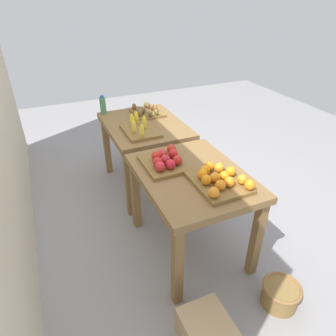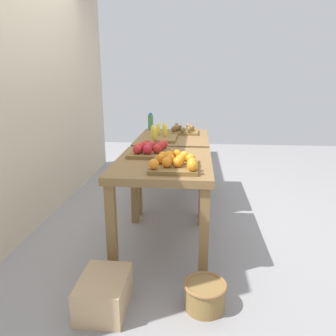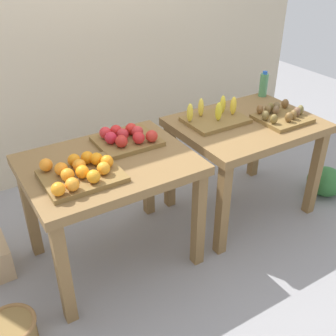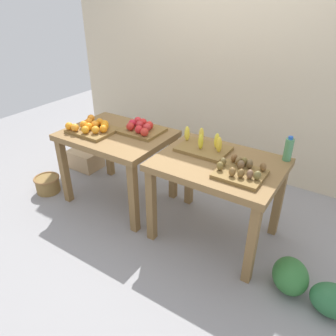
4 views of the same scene
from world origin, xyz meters
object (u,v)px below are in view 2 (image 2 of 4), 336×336
display_table_right (173,146)px  wicker_basket (205,295)px  banana_crate (161,136)px  cardboard_produce_box (104,293)px  orange_bin (175,162)px  kiwi_bin (184,130)px  watermelon_pile (196,170)px  water_bottle (151,122)px  display_table_left (163,174)px  apple_bin (150,150)px

display_table_right → wicker_basket: 2.03m
banana_crate → cardboard_produce_box: bearing=174.2°
orange_bin → wicker_basket: size_ratio=1.56×
display_table_right → cardboard_produce_box: 2.07m
kiwi_bin → cardboard_produce_box: bearing=169.4°
watermelon_pile → wicker_basket: 2.82m
orange_bin → water_bottle: size_ratio=2.08×
display_table_right → orange_bin: 1.35m
watermelon_pile → wicker_basket: size_ratio=2.36×
kiwi_bin → wicker_basket: 2.27m
kiwi_bin → watermelon_pile: size_ratio=0.54×
display_table_left → watermelon_pile: bearing=-7.5°
display_table_left → watermelon_pile: 2.12m
display_table_left → kiwi_bin: 1.36m
kiwi_bin → wicker_basket: size_ratio=1.28×
water_bottle → wicker_basket: (-2.37, -0.68, -0.79)m
orange_bin → kiwi_bin: 1.57m
apple_bin → wicker_basket: 1.33m
display_table_left → kiwi_bin: kiwi_bin is taller
wicker_basket → banana_crate: bearing=15.4°
apple_bin → kiwi_bin: 1.18m
apple_bin → banana_crate: (0.71, -0.03, -0.01)m
orange_bin → apple_bin: apple_bin is taller
display_table_left → wicker_basket: size_ratio=3.66×
orange_bin → wicker_basket: bearing=-157.3°
display_table_left → water_bottle: water_bottle is taller
kiwi_bin → cardboard_produce_box: (-2.20, 0.41, -0.71)m
apple_bin → water_bottle: bearing=7.6°
watermelon_pile → wicker_basket: watermelon_pile is taller
display_table_right → wicker_basket: display_table_right is taller
display_table_left → display_table_right: same height
cardboard_produce_box → kiwi_bin: bearing=-10.6°
cardboard_produce_box → apple_bin: bearing=-8.3°
kiwi_bin → water_bottle: water_bottle is taller
kiwi_bin → water_bottle: (0.23, 0.44, 0.06)m
apple_bin → wicker_basket: apple_bin is taller
cardboard_produce_box → orange_bin: bearing=-32.6°
banana_crate → cardboard_produce_box: 1.91m
orange_bin → kiwi_bin: orange_bin is taller
apple_bin → watermelon_pile: bearing=-12.8°
orange_bin → cardboard_produce_box: orange_bin is taller
watermelon_pile → cardboard_produce_box: bearing=168.8°
display_table_right → kiwi_bin: size_ratio=2.87×
orange_bin → wicker_basket: 0.96m
cardboard_produce_box → display_table_right: bearing=-8.6°
wicker_basket → display_table_left: bearing=23.8°
wicker_basket → kiwi_bin: bearing=6.3°
display_table_left → wicker_basket: 1.04m
orange_bin → apple_bin: 0.49m
kiwi_bin → wicker_basket: bearing=-173.7°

